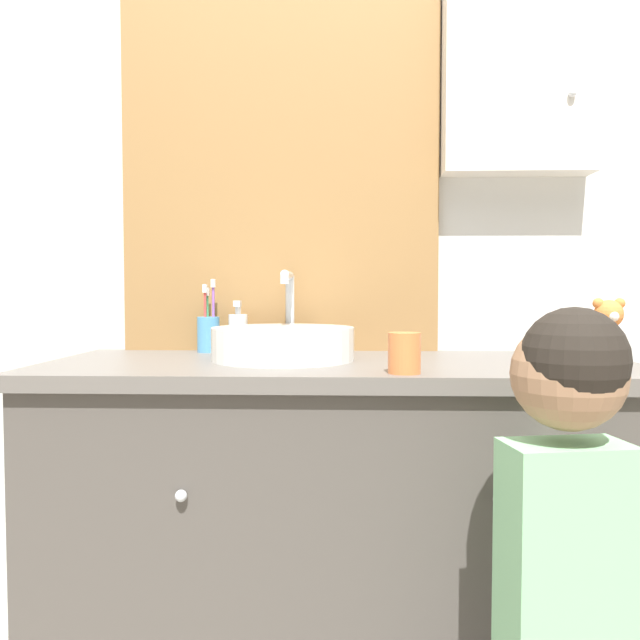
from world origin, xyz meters
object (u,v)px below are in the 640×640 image
at_px(sink_basin, 284,342).
at_px(toothbrush_holder, 208,332).
at_px(drinking_cup, 404,353).
at_px(soap_dispenser, 238,332).
at_px(child_figure, 566,541).
at_px(teddy_bear, 608,334).

height_order(sink_basin, toothbrush_holder, sink_basin).
bearing_deg(drinking_cup, soap_dispenser, 133.63).
xyz_separation_m(sink_basin, soap_dispenser, (-0.14, 0.19, 0.01)).
distance_m(child_figure, drinking_cup, 0.45).
height_order(toothbrush_holder, child_figure, toothbrush_holder).
relative_size(sink_basin, drinking_cup, 4.79).
xyz_separation_m(sink_basin, drinking_cup, (0.27, -0.24, -0.00)).
xyz_separation_m(child_figure, drinking_cup, (-0.23, 0.27, 0.27)).
bearing_deg(sink_basin, drinking_cup, -42.40).
relative_size(child_figure, teddy_bear, 6.56).
height_order(toothbrush_holder, soap_dispenser, toothbrush_holder).
bearing_deg(teddy_bear, drinking_cup, -163.53).
distance_m(sink_basin, drinking_cup, 0.36).
distance_m(toothbrush_holder, child_figure, 1.04).
bearing_deg(child_figure, teddy_bear, 60.43).
height_order(toothbrush_holder, teddy_bear, toothbrush_holder).
bearing_deg(toothbrush_holder, soap_dispenser, 2.39).
bearing_deg(soap_dispenser, teddy_bear, -18.65).
relative_size(soap_dispenser, teddy_bear, 0.93).
distance_m(soap_dispenser, child_figure, 0.99).
distance_m(sink_basin, soap_dispenser, 0.24).
distance_m(toothbrush_holder, teddy_bear, 0.99).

